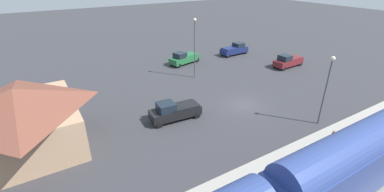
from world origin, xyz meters
The scene contains 11 objects.
ground_plane centered at (0.00, 0.00, 0.00)m, with size 200.00×200.00×0.00m, color #38383D.
railway_track centered at (-14.00, 0.00, 0.09)m, with size 4.80×70.00×0.30m.
platform centered at (-10.00, 0.00, 0.15)m, with size 3.20×46.00×0.30m.
station_building centered at (4.00, 22.00, 2.94)m, with size 10.88×9.48×5.67m.
pedestrian_on_platform centered at (-10.59, -0.71, 1.28)m, with size 0.36×0.36×1.71m.
pickup_black centered at (1.33, 8.53, 1.03)m, with size 2.37×5.54×2.14m.
pickup_maroon centered at (6.62, -15.22, 1.03)m, with size 2.25×5.50×2.14m.
pickup_green centered at (16.79, -1.56, 1.03)m, with size 3.16×5.71×2.14m.
pickup_navy centered at (16.58, -12.32, 1.03)m, with size 2.24×5.50×2.14m.
light_pole_near_platform centered at (-7.20, -3.77, 4.60)m, with size 0.44×0.44×7.24m.
light_pole_lot_center centered at (10.61, 0.21, 5.31)m, with size 0.44×0.44×8.55m.
Camera 1 is at (-20.67, 19.85, 14.51)m, focal length 24.98 mm.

